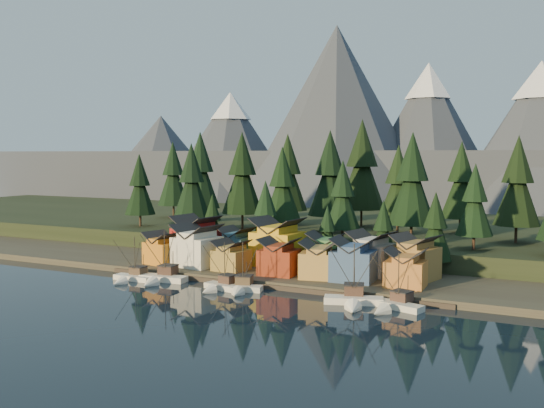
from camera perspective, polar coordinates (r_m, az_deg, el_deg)
The scene contains 44 objects.
ground at distance 117.34m, azimuth -4.31°, elevation -9.35°, with size 500.00×500.00×0.00m, color black.
shore_strip at distance 152.14m, azimuth 3.44°, elevation -5.79°, with size 400.00×50.00×1.50m, color #3A342A.
hillside at distance 198.25m, azimuth 9.10°, elevation -2.72°, with size 420.00×100.00×6.00m, color black.
dock at distance 131.29m, azimuth -0.60°, elevation -7.59°, with size 80.00×4.00×1.00m, color #41372E.
mountain_ridge at distance 317.57m, azimuth 15.11°, elevation 4.14°, with size 560.00×190.00×90.00m.
boat_0 at distance 140.45m, azimuth -13.20°, elevation -6.26°, with size 9.60×10.46×10.89m.
boat_1 at distance 137.85m, azimuth -10.47°, elevation -6.28°, with size 11.40×12.27×12.62m.
boat_2 at distance 128.33m, azimuth -4.94°, elevation -7.13°, with size 9.23×9.77×11.05m.
boat_3 at distance 126.40m, azimuth -2.93°, elevation -7.24°, with size 9.00×9.62×11.36m.
boat_5 at distance 116.38m, azimuth 7.69°, elevation -8.29°, with size 11.96×12.44×12.79m.
boat_6 at distance 114.40m, azimuth 11.32°, elevation -8.71°, with size 10.96×11.42×11.48m.
house_front_0 at distance 151.70m, azimuth -10.22°, elevation -4.02°, with size 9.33×9.01×7.85m.
house_front_1 at distance 147.32m, azimuth -7.08°, elevation -3.77°, with size 10.91×10.57×10.12m.
house_front_2 at distance 141.44m, azimuth -3.86°, elevation -4.76°, with size 7.85×7.90×7.05m.
house_front_3 at distance 136.01m, azimuth 0.66°, elevation -4.88°, with size 8.37×8.01×8.20m.
house_front_4 at distance 133.25m, azimuth 4.49°, elevation -5.11°, with size 9.47×9.97×8.13m.
house_front_5 at distance 130.40m, azimuth 7.67°, elevation -5.09°, with size 9.21×8.45×9.27m.
house_front_6 at distance 126.61m, azimuth 12.48°, elevation -5.81°, with size 8.04×7.63×7.79m.
house_back_0 at distance 158.24m, azimuth -7.16°, elevation -3.01°, with size 11.41×11.07×11.05m.
house_back_1 at distance 153.68m, azimuth -3.33°, elevation -3.70°, with size 8.37×8.45×8.57m.
house_back_2 at distance 146.96m, azimuth 0.53°, elevation -3.45°, with size 11.76×10.94×11.61m.
house_back_3 at distance 142.71m, azimuth 5.16°, elevation -4.33°, with size 9.30×8.45×8.73m.
house_back_4 at distance 138.16m, azimuth 9.29°, elevation -4.46°, with size 10.28×9.99×9.67m.
house_back_5 at distance 134.69m, azimuth 13.34°, elevation -4.78°, with size 10.50×10.57×9.65m.
tree_hill_0 at distance 192.35m, azimuth -12.34°, elevation 1.61°, with size 9.73×9.73×22.67m.
tree_hill_1 at distance 198.09m, azimuth -6.75°, elevation 2.90°, with size 12.79×12.79×29.79m.
tree_hill_2 at distance 176.00m, azimuth -7.57°, elevation 1.94°, with size 11.05×11.05×25.73m.
tree_hill_3 at distance 180.90m, azimuth -2.82°, elevation 2.64°, with size 12.49×12.49×29.11m.
tree_hill_4 at distance 190.62m, azimuth 1.49°, elevation 2.72°, with size 12.40×12.40×28.88m.
tree_hill_5 at distance 163.87m, azimuth 0.97°, elevation 1.56°, with size 10.56×10.56×24.59m.
tree_hill_6 at distance 174.39m, azimuth 5.48°, elevation 2.60°, with size 12.62×12.62×29.39m.
tree_hill_7 at distance 155.25m, azimuth 6.67°, elevation 0.63°, with size 9.02×9.02×21.02m.
tree_hill_8 at distance 175.66m, azimuth 11.78°, elevation 1.79°, with size 10.82×10.82×25.20m.
tree_hill_9 at distance 157.17m, azimuth 13.05°, elevation 2.01°, with size 12.08×12.08×28.14m.
tree_hill_10 at distance 180.18m, azimuth 17.37°, elevation 1.91°, with size 11.24×11.24×26.19m.
tree_hill_11 at distance 149.58m, azimuth 18.54°, elevation 0.13°, with size 8.75×8.75×20.39m.
tree_hill_12 at distance 164.40m, azimuth 22.11°, elevation 1.74°, with size 11.72×11.72×27.29m.
tree_hill_15 at distance 189.02m, azimuth 8.46°, elevation 3.36°, with size 14.25×14.25×33.20m.
tree_hill_16 at distance 216.56m, azimuth -9.29°, elevation 2.61°, with size 11.56×11.56×26.92m.
tree_shore_0 at distance 163.55m, azimuth -5.61°, elevation -1.63°, with size 7.03×7.03×16.38m.
tree_shore_1 at distance 155.47m, azimuth -0.61°, elevation -1.14°, with size 8.73×8.73×20.33m.
tree_shore_2 at distance 148.93m, azimuth 5.23°, elevation -2.64°, with size 6.25×6.25×14.57m.
tree_shore_3 at distance 144.39m, azimuth 10.43°, elevation -2.54°, with size 7.02×7.02×16.35m.
tree_shore_4 at distance 141.45m, azimuth 15.11°, elevation -2.27°, with size 7.99×7.99×18.61m.
Camera 1 is at (58.27, -97.76, 28.55)m, focal length 40.00 mm.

